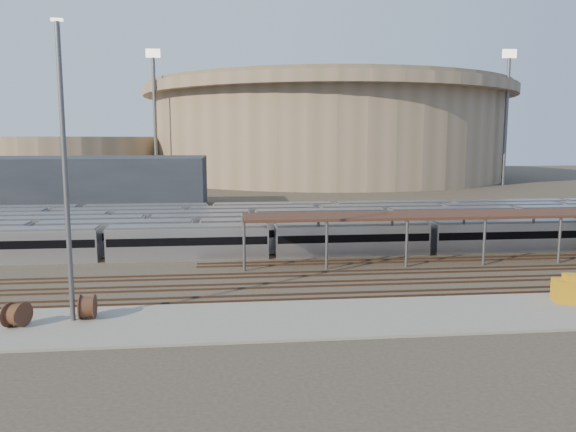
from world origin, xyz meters
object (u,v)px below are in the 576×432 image
Objects in this scene: yard_light_pole at (65,174)px; cable_reel_east at (17,315)px; cable_reel_west at (88,307)px; yellow_equipment at (573,291)px.

cable_reel_east is at bearing -163.44° from yard_light_pole.
cable_reel_west is 1.03× the size of cable_reel_east.
cable_reel_west is 38.59m from yellow_equipment.
cable_reel_east is (-4.59, -1.34, -0.02)m from cable_reel_west.
yard_light_pole reaches higher than cable_reel_west.
yard_light_pole is 7.28× the size of yellow_equipment.
yellow_equipment reaches higher than cable_reel_east.
yellow_equipment is at bearing 0.66° from yard_light_pole.
yard_light_pole is (3.58, 1.06, 9.96)m from cable_reel_east.
yellow_equipment reaches higher than cable_reel_west.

